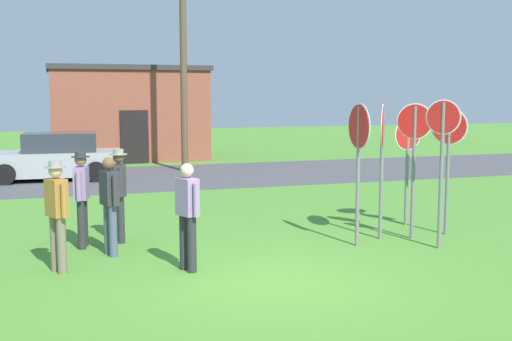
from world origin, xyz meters
TOP-DOWN VIEW (x-y plane):
  - ground_plane at (0.00, 0.00)m, footprint 80.00×80.00m
  - street_asphalt at (0.00, 12.00)m, footprint 60.00×6.40m
  - building_background at (-0.05, 18.43)m, footprint 6.41×4.52m
  - utility_pole at (1.37, 13.33)m, footprint 1.80×0.24m
  - parked_car_on_street at (-3.05, 12.45)m, footprint 4.40×2.22m
  - stop_sign_nearest at (2.84, 1.89)m, footprint 0.46×0.71m
  - stop_sign_rear_left at (3.42, 1.73)m, footprint 0.50×0.48m
  - stop_sign_leaning_right at (3.97, 2.86)m, footprint 0.67×0.12m
  - stop_sign_tallest at (3.47, 0.91)m, footprint 0.42×0.46m
  - stop_sign_rear_right at (2.16, 1.54)m, footprint 0.07×0.84m
  - stop_sign_far_back at (4.25, 1.84)m, footprint 0.49×0.53m
  - person_on_left at (-2.58, 2.91)m, footprint 0.32×0.56m
  - person_holding_notes at (-1.09, 0.89)m, footprint 0.34×0.53m
  - person_in_dark_shirt at (-3.01, 1.43)m, footprint 0.36×0.52m
  - person_in_blue at (-2.16, 2.21)m, footprint 0.32×0.55m
  - person_with_sunhat at (-1.90, 3.15)m, footprint 0.31×0.57m

SIDE VIEW (x-z plane):
  - ground_plane at x=0.00m, z-range 0.00..0.00m
  - street_asphalt at x=0.00m, z-range 0.00..0.01m
  - parked_car_on_street at x=-3.05m, z-range -0.07..1.44m
  - person_holding_notes at x=-1.09m, z-range 0.11..1.80m
  - person_in_blue at x=-2.16m, z-range 0.11..1.80m
  - person_on_left at x=-2.58m, z-range 0.12..1.85m
  - person_in_dark_shirt at x=-3.01m, z-range 0.12..1.85m
  - person_with_sunhat at x=-1.90m, z-range 0.12..1.85m
  - stop_sign_leaning_right at x=3.97m, z-range 0.39..2.65m
  - stop_sign_far_back at x=4.25m, z-range 0.44..2.91m
  - stop_sign_rear_left at x=3.42m, z-range 0.44..3.02m
  - stop_sign_tallest at x=3.47m, z-range 0.42..3.07m
  - stop_sign_nearest at x=2.84m, z-range 0.49..3.05m
  - stop_sign_rear_right at x=2.16m, z-range 0.50..3.08m
  - building_background at x=-0.05m, z-range 0.01..3.88m
  - utility_pole at x=1.37m, z-range 0.19..9.10m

